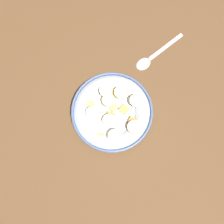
# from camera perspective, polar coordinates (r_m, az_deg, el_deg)

# --- Properties ---
(ground_plane) EXTENTS (1.03, 1.03, 0.02)m
(ground_plane) POSITION_cam_1_polar(r_m,az_deg,el_deg) (0.56, 0.00, -0.87)
(ground_plane) COLOR brown
(cereal_bowl) EXTENTS (0.19, 0.19, 0.06)m
(cereal_bowl) POSITION_cam_1_polar(r_m,az_deg,el_deg) (0.53, 0.02, -0.10)
(cereal_bowl) COLOR #B2BCC6
(cereal_bowl) RESTS_ON ground_plane
(spoon) EXTENTS (0.14, 0.11, 0.01)m
(spoon) POSITION_cam_1_polar(r_m,az_deg,el_deg) (0.61, 9.99, 13.69)
(spoon) COLOR silver
(spoon) RESTS_ON ground_plane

